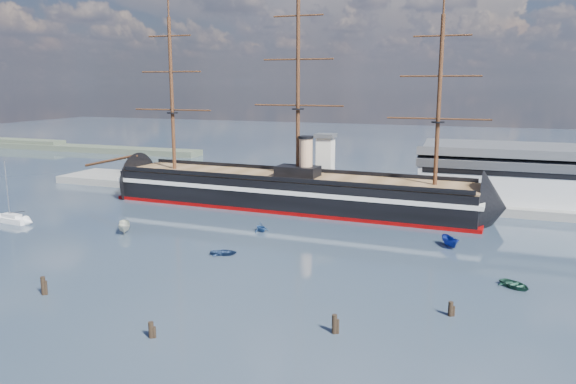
% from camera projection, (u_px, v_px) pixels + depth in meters
% --- Properties ---
extents(ground, '(600.00, 600.00, 0.00)m').
position_uv_depth(ground, '(266.00, 228.00, 117.40)').
color(ground, '#1A2A3E').
rests_on(ground, ground).
extents(quay, '(180.00, 18.00, 2.00)m').
position_uv_depth(quay, '(354.00, 198.00, 147.08)').
color(quay, slate).
rests_on(quay, ground).
extents(warehouse, '(63.00, 21.00, 11.60)m').
position_uv_depth(warehouse, '(556.00, 176.00, 132.78)').
color(warehouse, '#B7BABC').
rests_on(warehouse, ground).
extents(quay_tower, '(5.00, 5.00, 15.00)m').
position_uv_depth(quay_tower, '(325.00, 162.00, 144.85)').
color(quay_tower, silver).
rests_on(quay_tower, ground).
extents(shoreline, '(120.00, 10.00, 4.00)m').
position_uv_depth(shoreline, '(62.00, 147.00, 252.18)').
color(shoreline, '#3F4C38').
rests_on(shoreline, ground).
extents(warship, '(113.18, 19.67, 53.94)m').
position_uv_depth(warship, '(283.00, 191.00, 136.29)').
color(warship, black).
rests_on(warship, ground).
extents(sailboat, '(8.70, 3.49, 13.53)m').
position_uv_depth(sailboat, '(12.00, 219.00, 121.49)').
color(sailboat, silver).
rests_on(sailboat, ground).
extents(motorboat_a, '(7.16, 6.03, 2.78)m').
position_uv_depth(motorboat_a, '(125.00, 233.00, 113.38)').
color(motorboat_a, beige).
rests_on(motorboat_a, ground).
extents(motorboat_b, '(2.03, 3.16, 1.37)m').
position_uv_depth(motorboat_b, '(224.00, 255.00, 98.90)').
color(motorboat_b, navy).
rests_on(motorboat_b, ground).
extents(motorboat_d, '(5.17, 5.86, 2.02)m').
position_uv_depth(motorboat_d, '(261.00, 232.00, 114.33)').
color(motorboat_d, '#264B82').
rests_on(motorboat_d, ground).
extents(motorboat_e, '(2.93, 3.08, 1.42)m').
position_uv_depth(motorboat_e, '(515.00, 288.00, 83.06)').
color(motorboat_e, '#1F4839').
rests_on(motorboat_e, ground).
extents(motorboat_f, '(6.45, 5.01, 2.46)m').
position_uv_depth(motorboat_f, '(450.00, 247.00, 103.57)').
color(motorboat_f, navy).
rests_on(motorboat_f, ground).
extents(piling_near_left, '(0.64, 0.64, 3.38)m').
position_uv_depth(piling_near_left, '(44.00, 295.00, 80.39)').
color(piling_near_left, black).
rests_on(piling_near_left, ground).
extents(piling_near_mid, '(0.64, 0.64, 2.69)m').
position_uv_depth(piling_near_mid, '(151.00, 338.00, 66.84)').
color(piling_near_mid, black).
rests_on(piling_near_mid, ground).
extents(piling_near_right, '(0.64, 0.64, 3.10)m').
position_uv_depth(piling_near_right, '(334.00, 333.00, 68.00)').
color(piling_near_right, black).
rests_on(piling_near_right, ground).
extents(piling_far_right, '(0.64, 0.64, 2.65)m').
position_uv_depth(piling_far_right, '(450.00, 316.00, 73.06)').
color(piling_far_right, black).
rests_on(piling_far_right, ground).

